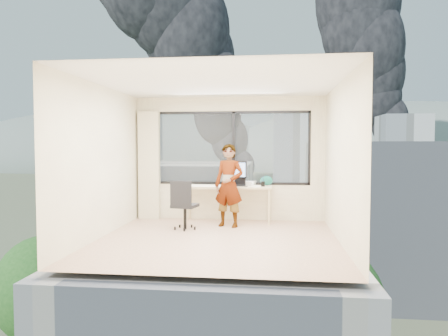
# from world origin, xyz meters

# --- Properties ---
(floor) EXTENTS (4.00, 4.00, 0.01)m
(floor) POSITION_xyz_m (0.00, 0.00, 0.00)
(floor) COLOR #D7AC8B
(floor) RESTS_ON ground
(ceiling) EXTENTS (4.00, 4.00, 0.01)m
(ceiling) POSITION_xyz_m (0.00, 0.00, 2.60)
(ceiling) COLOR white
(ceiling) RESTS_ON ground
(wall_front) EXTENTS (4.00, 0.01, 2.60)m
(wall_front) POSITION_xyz_m (0.00, -2.00, 1.30)
(wall_front) COLOR beige
(wall_front) RESTS_ON ground
(wall_left) EXTENTS (0.01, 4.00, 2.60)m
(wall_left) POSITION_xyz_m (-2.00, 0.00, 1.30)
(wall_left) COLOR beige
(wall_left) RESTS_ON ground
(wall_right) EXTENTS (0.01, 4.00, 2.60)m
(wall_right) POSITION_xyz_m (2.00, 0.00, 1.30)
(wall_right) COLOR beige
(wall_right) RESTS_ON ground
(window_wall) EXTENTS (3.30, 0.16, 1.55)m
(window_wall) POSITION_xyz_m (0.05, 2.00, 1.52)
(window_wall) COLOR black
(window_wall) RESTS_ON ground
(curtain) EXTENTS (0.45, 0.14, 2.30)m
(curtain) POSITION_xyz_m (-1.72, 1.88, 1.15)
(curtain) COLOR #F6E7C0
(curtain) RESTS_ON floor
(desk) EXTENTS (1.80, 0.60, 0.75)m
(desk) POSITION_xyz_m (0.00, 1.66, 0.38)
(desk) COLOR #C5B784
(desk) RESTS_ON floor
(chair) EXTENTS (0.57, 0.57, 0.95)m
(chair) POSITION_xyz_m (-0.72, 0.81, 0.48)
(chair) COLOR black
(chair) RESTS_ON floor
(person) EXTENTS (0.68, 0.55, 1.61)m
(person) POSITION_xyz_m (0.08, 1.17, 0.80)
(person) COLOR #2D2D33
(person) RESTS_ON floor
(monitor) EXTENTS (0.52, 0.22, 0.51)m
(monitor) POSITION_xyz_m (0.14, 1.77, 1.00)
(monitor) COLOR black
(monitor) RESTS_ON desk
(game_console) EXTENTS (0.41, 0.38, 0.08)m
(game_console) POSITION_xyz_m (0.38, 1.92, 0.79)
(game_console) COLOR white
(game_console) RESTS_ON desk
(laptop) EXTENTS (0.36, 0.38, 0.22)m
(laptop) POSITION_xyz_m (0.19, 1.64, 0.86)
(laptop) COLOR black
(laptop) RESTS_ON desk
(cellphone) EXTENTS (0.12, 0.06, 0.01)m
(cellphone) POSITION_xyz_m (0.36, 1.53, 0.76)
(cellphone) COLOR black
(cellphone) RESTS_ON desk
(pen_cup) EXTENTS (0.09, 0.09, 0.11)m
(pen_cup) POSITION_xyz_m (0.72, 1.59, 0.80)
(pen_cup) COLOR black
(pen_cup) RESTS_ON desk
(handbag) EXTENTS (0.28, 0.20, 0.20)m
(handbag) POSITION_xyz_m (0.79, 1.84, 0.85)
(handbag) COLOR #0E5442
(handbag) RESTS_ON desk
(exterior_ground) EXTENTS (400.00, 400.00, 0.04)m
(exterior_ground) POSITION_xyz_m (0.00, 120.00, -14.00)
(exterior_ground) COLOR #515B3D
(exterior_ground) RESTS_ON ground
(near_bldg_a) EXTENTS (16.00, 12.00, 14.00)m
(near_bldg_a) POSITION_xyz_m (-9.00, 30.00, -7.00)
(near_bldg_a) COLOR #EDE1C6
(near_bldg_a) RESTS_ON exterior_ground
(near_bldg_b) EXTENTS (14.00, 13.00, 16.00)m
(near_bldg_b) POSITION_xyz_m (12.00, 38.00, -6.00)
(near_bldg_b) COLOR white
(near_bldg_b) RESTS_ON exterior_ground
(far_tower_a) EXTENTS (14.00, 14.00, 28.00)m
(far_tower_a) POSITION_xyz_m (-35.00, 95.00, 0.00)
(far_tower_a) COLOR silver
(far_tower_a) RESTS_ON exterior_ground
(far_tower_b) EXTENTS (13.00, 13.00, 30.00)m
(far_tower_b) POSITION_xyz_m (8.00, 120.00, 1.00)
(far_tower_b) COLOR silver
(far_tower_b) RESTS_ON exterior_ground
(far_tower_c) EXTENTS (15.00, 15.00, 26.00)m
(far_tower_c) POSITION_xyz_m (45.00, 140.00, -1.00)
(far_tower_c) COLOR silver
(far_tower_c) RESTS_ON exterior_ground
(far_tower_d) EXTENTS (16.00, 14.00, 22.00)m
(far_tower_d) POSITION_xyz_m (-60.00, 150.00, -3.00)
(far_tower_d) COLOR silver
(far_tower_d) RESTS_ON exterior_ground
(hill_a) EXTENTS (288.00, 216.00, 90.00)m
(hill_a) POSITION_xyz_m (-120.00, 320.00, -14.00)
(hill_a) COLOR slate
(hill_a) RESTS_ON exterior_ground
(hill_b) EXTENTS (300.00, 220.00, 96.00)m
(hill_b) POSITION_xyz_m (100.00, 320.00, -14.00)
(hill_b) COLOR slate
(hill_b) RESTS_ON exterior_ground
(tree_a) EXTENTS (7.00, 7.00, 8.00)m
(tree_a) POSITION_xyz_m (-16.00, 22.00, -10.00)
(tree_a) COLOR #1E511B
(tree_a) RESTS_ON exterior_ground
(tree_b) EXTENTS (7.60, 7.60, 9.00)m
(tree_b) POSITION_xyz_m (4.00, 18.00, -9.50)
(tree_b) COLOR #1E511B
(tree_b) RESTS_ON exterior_ground
(smoke_plume_a) EXTENTS (40.00, 24.00, 90.00)m
(smoke_plume_a) POSITION_xyz_m (-10.00, 150.00, 39.00)
(smoke_plume_a) COLOR black
(smoke_plume_a) RESTS_ON exterior_ground
(smoke_plume_b) EXTENTS (30.00, 18.00, 70.00)m
(smoke_plume_b) POSITION_xyz_m (55.00, 170.00, 27.00)
(smoke_plume_b) COLOR black
(smoke_plume_b) RESTS_ON exterior_ground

